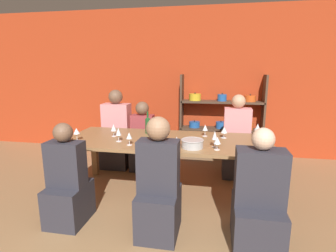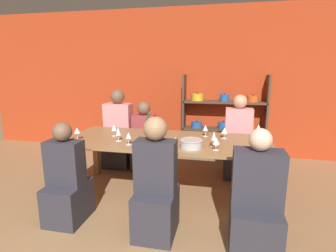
% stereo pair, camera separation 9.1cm
% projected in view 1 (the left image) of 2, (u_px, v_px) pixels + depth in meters
% --- Properties ---
extents(wall_back_red, '(8.80, 0.06, 2.70)m').
position_uv_depth(wall_back_red, '(192.00, 83.00, 4.92)').
color(wall_back_red, '#B23819').
rests_on(wall_back_red, ground_plane).
extents(shelf_unit, '(1.49, 0.30, 1.51)m').
position_uv_depth(shelf_unit, '(220.00, 124.00, 4.79)').
color(shelf_unit, '#4C3828').
rests_on(shelf_unit, ground_plane).
extents(dining_table, '(2.56, 1.03, 0.73)m').
position_uv_depth(dining_table, '(167.00, 145.00, 3.31)').
color(dining_table, olive).
rests_on(dining_table, ground_plane).
extents(mixing_bowl, '(0.26, 0.26, 0.10)m').
position_uv_depth(mixing_bowl, '(192.00, 143.00, 2.93)').
color(mixing_bowl, '#B7BABC').
rests_on(mixing_bowl, dining_table).
extents(wine_bottle_green, '(0.07, 0.07, 0.30)m').
position_uv_depth(wine_bottle_green, '(148.00, 124.00, 3.59)').
color(wine_bottle_green, '#1E4C23').
rests_on(wine_bottle_green, dining_table).
extents(wine_glass_red_a, '(0.06, 0.06, 0.19)m').
position_uv_depth(wine_glass_red_a, '(215.00, 136.00, 2.93)').
color(wine_glass_red_a, white).
rests_on(wine_glass_red_a, dining_table).
extents(wine_glass_empty_a, '(0.08, 0.08, 0.14)m').
position_uv_depth(wine_glass_empty_a, '(217.00, 141.00, 2.84)').
color(wine_glass_empty_a, white).
rests_on(wine_glass_empty_a, dining_table).
extents(wine_glass_red_b, '(0.07, 0.07, 0.15)m').
position_uv_depth(wine_glass_red_b, '(129.00, 136.00, 3.02)').
color(wine_glass_red_b, white).
rests_on(wine_glass_red_b, dining_table).
extents(wine_glass_white_a, '(0.07, 0.07, 0.15)m').
position_uv_depth(wine_glass_white_a, '(177.00, 141.00, 2.82)').
color(wine_glass_white_a, white).
rests_on(wine_glass_white_a, dining_table).
extents(wine_glass_empty_b, '(0.07, 0.07, 0.16)m').
position_uv_depth(wine_glass_empty_b, '(67.00, 133.00, 3.15)').
color(wine_glass_empty_b, white).
rests_on(wine_glass_empty_b, dining_table).
extents(wine_glass_empty_c, '(0.08, 0.08, 0.16)m').
position_uv_depth(wine_glass_empty_c, '(76.00, 131.00, 3.21)').
color(wine_glass_empty_c, white).
rests_on(wine_glass_empty_c, dining_table).
extents(wine_glass_empty_d, '(0.08, 0.08, 0.14)m').
position_uv_depth(wine_glass_empty_d, '(258.00, 134.00, 3.11)').
color(wine_glass_empty_d, white).
rests_on(wine_glass_empty_d, dining_table).
extents(wine_glass_red_c, '(0.08, 0.08, 0.18)m').
position_uv_depth(wine_glass_red_c, '(258.00, 128.00, 3.38)').
color(wine_glass_red_c, white).
rests_on(wine_glass_red_c, dining_table).
extents(wine_glass_red_d, '(0.08, 0.08, 0.16)m').
position_uv_depth(wine_glass_red_d, '(114.00, 128.00, 3.41)').
color(wine_glass_red_d, white).
rests_on(wine_glass_red_d, dining_table).
extents(wine_glass_white_b, '(0.07, 0.07, 0.15)m').
position_uv_depth(wine_glass_white_b, '(205.00, 128.00, 3.42)').
color(wine_glass_white_b, white).
rests_on(wine_glass_white_b, dining_table).
extents(wine_glass_white_c, '(0.08, 0.08, 0.14)m').
position_uv_depth(wine_glass_white_c, '(224.00, 130.00, 3.34)').
color(wine_glass_white_c, white).
rests_on(wine_glass_white_c, dining_table).
extents(wine_glass_white_d, '(0.07, 0.07, 0.17)m').
position_uv_depth(wine_glass_white_d, '(118.00, 132.00, 3.17)').
color(wine_glass_white_d, white).
rests_on(wine_glass_white_d, dining_table).
extents(cell_phone, '(0.16, 0.15, 0.01)m').
position_uv_depth(cell_phone, '(149.00, 143.00, 3.10)').
color(cell_phone, black).
rests_on(cell_phone, dining_table).
extents(person_near_a, '(0.43, 0.54, 1.11)m').
position_uv_depth(person_near_a, '(258.00, 205.00, 2.37)').
color(person_near_a, '#2D2D38').
rests_on(person_near_a, ground_plane).
extents(person_far_a, '(0.39, 0.49, 1.24)m').
position_uv_depth(person_far_a, '(236.00, 146.00, 3.96)').
color(person_far_a, '#2D2D38').
rests_on(person_far_a, ground_plane).
extents(person_near_b, '(0.38, 0.48, 1.18)m').
position_uv_depth(person_near_b, '(159.00, 192.00, 2.52)').
color(person_near_b, '#2D2D38').
rests_on(person_near_b, ground_plane).
extents(person_far_b, '(0.35, 0.44, 1.10)m').
position_uv_depth(person_far_b, '(143.00, 144.00, 4.23)').
color(person_far_b, '#2D2D38').
rests_on(person_far_b, ground_plane).
extents(person_near_c, '(0.37, 0.46, 1.08)m').
position_uv_depth(person_near_c, '(68.00, 187.00, 2.73)').
color(person_near_c, '#2D2D38').
rests_on(person_near_c, ground_plane).
extents(person_far_c, '(0.44, 0.55, 1.28)m').
position_uv_depth(person_far_c, '(117.00, 138.00, 4.37)').
color(person_far_c, '#2D2D38').
rests_on(person_far_c, ground_plane).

